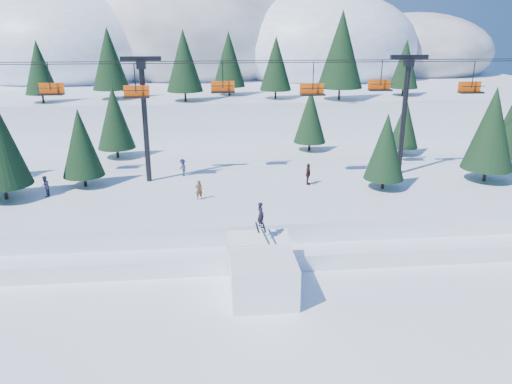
{
  "coord_description": "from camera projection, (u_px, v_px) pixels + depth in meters",
  "views": [
    {
      "loc": [
        -4.13,
        -23.35,
        15.05
      ],
      "look_at": [
        -1.09,
        6.0,
        5.2
      ],
      "focal_mm": 35.0,
      "sensor_mm": 36.0,
      "label": 1
    }
  ],
  "objects": [
    {
      "name": "mountain_ridge",
      "position": [
        198.0,
        56.0,
        92.85
      ],
      "size": [
        119.0,
        60.84,
        26.46
      ],
      "color": "white",
      "rests_on": "ground"
    },
    {
      "name": "jump_kicker",
      "position": [
        262.0,
        272.0,
        29.18
      ],
      "size": [
        3.72,
        5.07,
        5.17
      ],
      "color": "white",
      "rests_on": "ground"
    },
    {
      "name": "chairlift",
      "position": [
        274.0,
        98.0,
        41.44
      ],
      "size": [
        46.0,
        3.21,
        10.28
      ],
      "color": "black",
      "rests_on": "mid_shelf"
    },
    {
      "name": "banner_far",
      "position": [
        399.0,
        252.0,
        33.61
      ],
      "size": [
        2.78,
        0.71,
        0.9
      ],
      "color": "black",
      "rests_on": "ground"
    },
    {
      "name": "distant_skiers",
      "position": [
        221.0,
        173.0,
        41.98
      ],
      "size": [
        29.88,
        10.08,
        1.81
      ],
      "color": "#223B30",
      "rests_on": "mid_shelf"
    },
    {
      "name": "mid_shelf",
      "position": [
        254.0,
        191.0,
        43.79
      ],
      "size": [
        70.0,
        22.0,
        2.5
      ],
      "primitive_type": "cube",
      "color": "white",
      "rests_on": "ground"
    },
    {
      "name": "banner_near",
      "position": [
        385.0,
        259.0,
        32.7
      ],
      "size": [
        2.83,
        0.46,
        0.9
      ],
      "color": "black",
      "rests_on": "ground"
    },
    {
      "name": "berm",
      "position": [
        269.0,
        246.0,
        34.57
      ],
      "size": [
        70.0,
        6.0,
        1.1
      ],
      "primitive_type": "cube",
      "color": "white",
      "rests_on": "ground"
    },
    {
      "name": "conifer_stand",
      "position": [
        258.0,
        128.0,
        42.79
      ],
      "size": [
        62.84,
        17.48,
        8.95
      ],
      "color": "black",
      "rests_on": "mid_shelf"
    },
    {
      "name": "ground",
      "position": [
        287.0,
        316.0,
        27.2
      ],
      "size": [
        160.0,
        160.0,
        0.0
      ],
      "primitive_type": "plane",
      "color": "white",
      "rests_on": "ground"
    }
  ]
}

